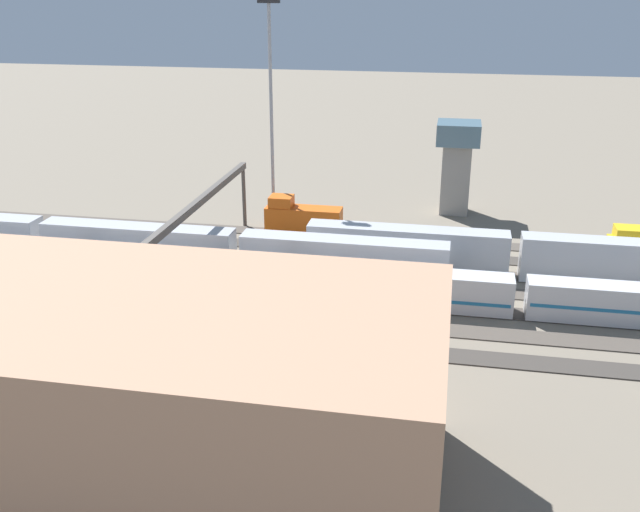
{
  "coord_description": "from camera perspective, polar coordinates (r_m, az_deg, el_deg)",
  "views": [
    {
      "loc": [
        -10.95,
        72.91,
        31.44
      ],
      "look_at": [
        3.15,
        -1.09,
        2.5
      ],
      "focal_mm": 40.24,
      "sensor_mm": 36.0,
      "label": 1
    }
  ],
  "objects": [
    {
      "name": "ground_plane",
      "position": [
        80.15,
        2.07,
        -2.09
      ],
      "size": [
        400.0,
        400.0,
        0.0
      ],
      "primitive_type": "plane",
      "color": "#756B5B"
    },
    {
      "name": "track_bed_0",
      "position": [
        93.98,
        3.47,
        1.47
      ],
      "size": [
        140.0,
        2.8,
        0.12
      ],
      "primitive_type": "cube",
      "color": "#4C443D",
      "rests_on": "ground_plane"
    },
    {
      "name": "track_bed_1",
      "position": [
        89.32,
        3.05,
        0.42
      ],
      "size": [
        140.0,
        2.8,
        0.12
      ],
      "primitive_type": "cube",
      "color": "#3D3833",
      "rests_on": "ground_plane"
    },
    {
      "name": "track_bed_2",
      "position": [
        84.7,
        2.59,
        -0.75
      ],
      "size": [
        140.0,
        2.8,
        0.12
      ],
      "primitive_type": "cube",
      "color": "#4C443D",
      "rests_on": "ground_plane"
    },
    {
      "name": "track_bed_3",
      "position": [
        80.13,
        2.07,
        -2.06
      ],
      "size": [
        140.0,
        2.8,
        0.12
      ],
      "primitive_type": "cube",
      "color": "#4C443D",
      "rests_on": "ground_plane"
    },
    {
      "name": "track_bed_4",
      "position": [
        75.61,
        1.48,
        -3.51
      ],
      "size": [
        140.0,
        2.8,
        0.12
      ],
      "primitive_type": "cube",
      "color": "#3D3833",
      "rests_on": "ground_plane"
    },
    {
      "name": "track_bed_5",
      "position": [
        71.15,
        0.82,
        -5.16
      ],
      "size": [
        140.0,
        2.8,
        0.12
      ],
      "primitive_type": "cube",
      "color": "#4C443D",
      "rests_on": "ground_plane"
    },
    {
      "name": "track_bed_6",
      "position": [
        66.77,
        0.07,
        -7.02
      ],
      "size": [
        140.0,
        2.8,
        0.12
      ],
      "primitive_type": "cube",
      "color": "#3D3833",
      "rests_on": "ground_plane"
    },
    {
      "name": "train_on_track_4",
      "position": [
        74.32,
        4.61,
        -2.36
      ],
      "size": [
        114.8,
        3.06,
        4.4
      ],
      "color": "maroon",
      "rests_on": "ground_plane"
    },
    {
      "name": "train_on_track_3",
      "position": [
        86.05,
        -14.25,
        0.76
      ],
      "size": [
        71.4,
        3.06,
        5.0
      ],
      "color": "#B7BABF",
      "rests_on": "ground_plane"
    },
    {
      "name": "train_on_track_2",
      "position": [
        83.4,
        15.21,
        0.03
      ],
      "size": [
        47.2,
        3.0,
        5.0
      ],
      "color": "#B7BABF",
      "rests_on": "ground_plane"
    },
    {
      "name": "train_on_track_0",
      "position": [
        94.63,
        -1.47,
        2.98
      ],
      "size": [
        10.0,
        3.0,
        5.0
      ],
      "color": "#D85914",
      "rests_on": "ground_plane"
    },
    {
      "name": "light_mast_0",
      "position": [
        95.45,
        -3.95,
        13.42
      ],
      "size": [
        2.8,
        0.7,
        30.1
      ],
      "color": "#9EA0A5",
      "rests_on": "ground_plane"
    },
    {
      "name": "signal_gantry",
      "position": [
        81.53,
        -9.57,
        3.75
      ],
      "size": [
        0.7,
        35.0,
        8.8
      ],
      "color": "#4C4742",
      "rests_on": "ground_plane"
    },
    {
      "name": "maintenance_shed",
      "position": [
        48.28,
        -13.89,
        -10.61
      ],
      "size": [
        38.13,
        19.35,
        13.24
      ],
      "primitive_type": "cube",
      "color": "tan",
      "rests_on": "ground_plane"
    },
    {
      "name": "control_tower",
      "position": [
        104.38,
        10.82,
        7.48
      ],
      "size": [
        6.0,
        6.0,
        13.08
      ],
      "color": "gray",
      "rests_on": "ground_plane"
    }
  ]
}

